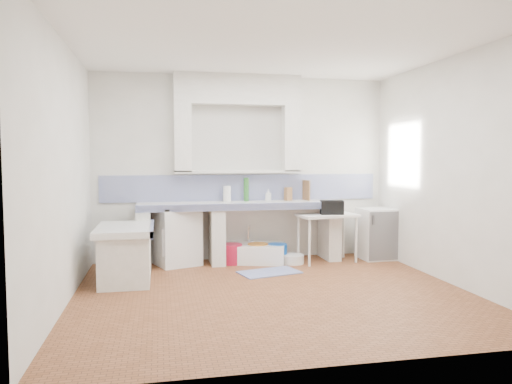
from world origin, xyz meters
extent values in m
plane|color=brown|center=(0.00, 0.00, 0.00)|extent=(4.50, 4.50, 0.00)
plane|color=white|center=(0.00, 0.00, 2.80)|extent=(4.50, 4.50, 0.00)
plane|color=white|center=(0.00, 2.00, 1.40)|extent=(4.50, 0.00, 4.50)
plane|color=white|center=(0.00, -2.00, 1.40)|extent=(4.50, 0.00, 4.50)
plane|color=white|center=(-2.25, 0.00, 1.40)|extent=(0.00, 4.50, 4.50)
plane|color=white|center=(2.25, 0.00, 1.40)|extent=(0.00, 4.50, 4.50)
cube|color=white|center=(-0.10, 1.88, 2.58)|extent=(1.90, 0.25, 0.45)
cube|color=#392512|center=(2.42, 1.20, 1.60)|extent=(0.35, 0.86, 1.06)
cube|color=white|center=(2.28, 1.20, 1.98)|extent=(0.01, 0.84, 0.24)
cube|color=white|center=(-0.10, 1.70, 0.86)|extent=(3.00, 0.60, 0.08)
cube|color=navy|center=(-0.10, 1.42, 0.86)|extent=(3.00, 0.04, 0.10)
cube|color=white|center=(-1.50, 1.70, 0.41)|extent=(0.20, 0.55, 0.82)
cube|color=white|center=(-0.45, 1.70, 0.41)|extent=(0.20, 0.55, 0.82)
cube|color=white|center=(1.30, 1.70, 0.41)|extent=(0.20, 0.55, 0.82)
cube|color=white|center=(-1.70, 0.90, 0.66)|extent=(0.70, 1.10, 0.08)
cube|color=white|center=(-1.70, 0.90, 0.31)|extent=(0.60, 1.00, 0.62)
cube|color=navy|center=(-1.37, 0.90, 0.66)|extent=(0.04, 1.10, 0.10)
cube|color=navy|center=(0.00, 1.99, 1.10)|extent=(4.27, 0.03, 0.40)
cube|color=white|center=(-1.03, 1.73, 0.41)|extent=(0.73, 0.72, 0.82)
cube|color=white|center=(0.06, 1.69, 0.12)|extent=(1.12, 0.81, 0.24)
cube|color=white|center=(1.18, 1.47, 0.36)|extent=(0.92, 0.59, 0.04)
cube|color=white|center=(2.01, 1.55, 0.39)|extent=(0.52, 0.52, 0.78)
cylinder|color=#AD1231|center=(-0.24, 1.62, 0.15)|extent=(0.35, 0.35, 0.29)
cylinder|color=#BF701E|center=(0.15, 1.63, 0.14)|extent=(0.40, 0.40, 0.29)
cylinder|color=blue|center=(0.44, 1.59, 0.14)|extent=(0.34, 0.34, 0.28)
cylinder|color=white|center=(0.65, 1.47, 0.07)|extent=(0.35, 0.35, 0.13)
cylinder|color=silver|center=(0.09, 1.83, 0.15)|extent=(0.08, 0.08, 0.30)
cylinder|color=silver|center=(0.27, 1.85, 0.13)|extent=(0.09, 0.09, 0.27)
cube|color=black|center=(1.24, 1.43, 0.82)|extent=(0.36, 0.25, 0.21)
cylinder|color=#286627|center=(0.03, 1.85, 1.04)|extent=(0.07, 0.07, 0.29)
cylinder|color=#286627|center=(0.02, 1.85, 1.08)|extent=(0.09, 0.09, 0.36)
cube|color=brown|center=(0.68, 1.85, 1.00)|extent=(0.13, 0.12, 0.21)
cube|color=brown|center=(0.97, 1.85, 1.06)|extent=(0.06, 0.23, 0.31)
cylinder|color=white|center=(-0.28, 1.85, 1.02)|extent=(0.13, 0.13, 0.24)
imported|color=white|center=(0.36, 1.84, 0.99)|extent=(0.10, 0.10, 0.18)
cube|color=#2C3B9B|center=(0.18, 0.96, 0.01)|extent=(0.89, 0.65, 0.01)
camera|label=1|loc=(-1.28, -5.30, 1.55)|focal=33.74mm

